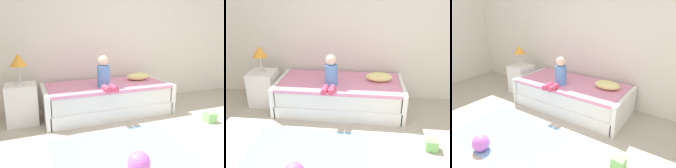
% 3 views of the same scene
% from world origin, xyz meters
% --- Properties ---
extents(wall_rear, '(7.20, 0.10, 2.90)m').
position_xyz_m(wall_rear, '(0.00, 2.60, 1.45)').
color(wall_rear, silver).
rests_on(wall_rear, ground).
extents(bed, '(2.11, 1.00, 0.50)m').
position_xyz_m(bed, '(-0.38, 2.00, 0.25)').
color(bed, white).
rests_on(bed, ground).
extents(nightstand, '(0.44, 0.44, 0.60)m').
position_xyz_m(nightstand, '(-1.73, 2.02, 0.30)').
color(nightstand, white).
rests_on(nightstand, ground).
extents(table_lamp, '(0.24, 0.24, 0.45)m').
position_xyz_m(table_lamp, '(-1.73, 2.02, 0.94)').
color(table_lamp, silver).
rests_on(table_lamp, nightstand).
extents(child_figure, '(0.20, 0.51, 0.50)m').
position_xyz_m(child_figure, '(-0.50, 1.77, 0.70)').
color(child_figure, '#598CD1').
rests_on(child_figure, bed).
extents(pillow, '(0.44, 0.30, 0.13)m').
position_xyz_m(pillow, '(0.27, 2.10, 0.56)').
color(pillow, '#F2E58C').
rests_on(pillow, bed).
extents(toy_ball, '(0.23, 0.23, 0.23)m').
position_xyz_m(toy_ball, '(-0.69, 0.25, 0.12)').
color(toy_ball, '#CC66D8').
rests_on(toy_ball, ground).
extents(area_rug, '(1.60, 1.10, 0.01)m').
position_xyz_m(area_rug, '(-0.66, 0.70, 0.00)').
color(area_rug, '#7AA8CC').
rests_on(area_rug, ground).
extents(toy_block, '(0.16, 0.16, 0.15)m').
position_xyz_m(toy_block, '(0.93, 0.99, 0.07)').
color(toy_block, '#7FD872').
rests_on(toy_block, ground).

